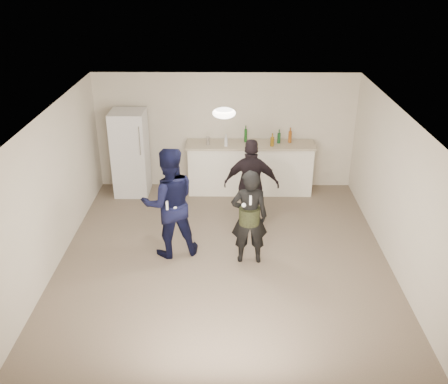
{
  "coord_description": "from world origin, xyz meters",
  "views": [
    {
      "loc": [
        0.08,
        -7.14,
        4.65
      ],
      "look_at": [
        0.0,
        0.2,
        1.15
      ],
      "focal_mm": 40.0,
      "sensor_mm": 36.0,
      "label": 1
    }
  ],
  "objects_px": {
    "woman": "(249,217)",
    "counter": "(250,169)",
    "fridge": "(130,153)",
    "shaker": "(208,141)",
    "man": "(169,203)",
    "spectator": "(251,185)"
  },
  "relations": [
    {
      "from": "woman",
      "to": "spectator",
      "type": "xyz_separation_m",
      "value": [
        0.08,
        1.17,
        0.04
      ]
    },
    {
      "from": "fridge",
      "to": "shaker",
      "type": "xyz_separation_m",
      "value": [
        1.63,
        0.0,
        0.28
      ]
    },
    {
      "from": "shaker",
      "to": "man",
      "type": "bearing_deg",
      "value": -102.7
    },
    {
      "from": "fridge",
      "to": "spectator",
      "type": "height_order",
      "value": "fridge"
    },
    {
      "from": "counter",
      "to": "woman",
      "type": "distance_m",
      "value": 2.74
    },
    {
      "from": "fridge",
      "to": "woman",
      "type": "relative_size",
      "value": 1.1
    },
    {
      "from": "counter",
      "to": "shaker",
      "type": "distance_m",
      "value": 1.1
    },
    {
      "from": "fridge",
      "to": "shaker",
      "type": "bearing_deg",
      "value": 0.08
    },
    {
      "from": "counter",
      "to": "man",
      "type": "height_order",
      "value": "man"
    },
    {
      "from": "counter",
      "to": "fridge",
      "type": "distance_m",
      "value": 2.54
    },
    {
      "from": "counter",
      "to": "woman",
      "type": "bearing_deg",
      "value": -92.46
    },
    {
      "from": "shaker",
      "to": "fridge",
      "type": "bearing_deg",
      "value": -179.92
    },
    {
      "from": "fridge",
      "to": "man",
      "type": "distance_m",
      "value": 2.65
    },
    {
      "from": "shaker",
      "to": "counter",
      "type": "bearing_deg",
      "value": 4.38
    },
    {
      "from": "counter",
      "to": "man",
      "type": "xyz_separation_m",
      "value": [
        -1.43,
        -2.48,
        0.43
      ]
    },
    {
      "from": "fridge",
      "to": "spectator",
      "type": "bearing_deg",
      "value": -30.83
    },
    {
      "from": "woman",
      "to": "counter",
      "type": "bearing_deg",
      "value": -93.55
    },
    {
      "from": "spectator",
      "to": "shaker",
      "type": "bearing_deg",
      "value": -55.37
    },
    {
      "from": "counter",
      "to": "woman",
      "type": "relative_size",
      "value": 1.59
    },
    {
      "from": "shaker",
      "to": "spectator",
      "type": "bearing_deg",
      "value": -60.17
    },
    {
      "from": "man",
      "to": "woman",
      "type": "xyz_separation_m",
      "value": [
        1.31,
        -0.23,
        -0.14
      ]
    },
    {
      "from": "shaker",
      "to": "spectator",
      "type": "xyz_separation_m",
      "value": [
        0.85,
        -1.48,
        -0.31
      ]
    }
  ]
}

